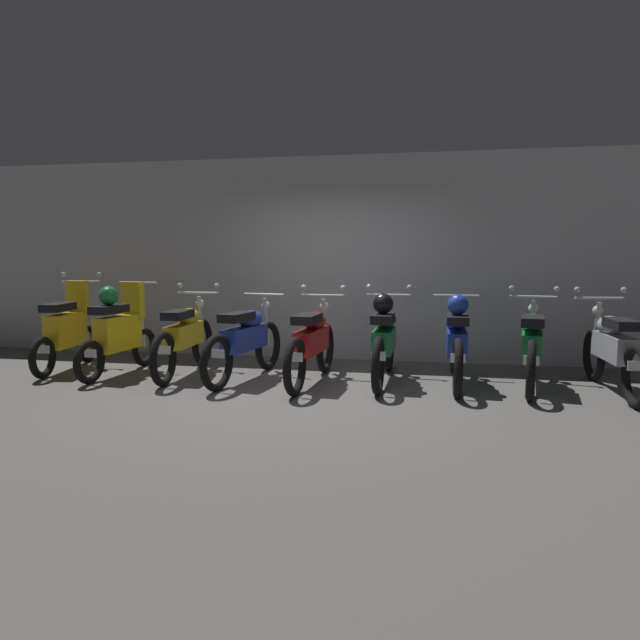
# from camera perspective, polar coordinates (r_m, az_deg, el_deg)

# --- Properties ---
(ground_plane) EXTENTS (80.00, 80.00, 0.00)m
(ground_plane) POSITION_cam_1_polar(r_m,az_deg,el_deg) (6.24, -1.98, -7.57)
(ground_plane) COLOR #565451
(back_wall) EXTENTS (16.00, 0.30, 2.94)m
(back_wall) POSITION_cam_1_polar(r_m,az_deg,el_deg) (8.38, 1.63, 6.19)
(back_wall) COLOR #ADADB2
(back_wall) RESTS_ON ground
(motorbike_slot_0) EXTENTS (0.59, 1.68, 1.29)m
(motorbike_slot_0) POSITION_cam_1_polar(r_m,az_deg,el_deg) (8.27, -24.15, -0.94)
(motorbike_slot_0) COLOR black
(motorbike_slot_0) RESTS_ON ground
(motorbike_slot_1) EXTENTS (0.56, 1.68, 1.18)m
(motorbike_slot_1) POSITION_cam_1_polar(r_m,az_deg,el_deg) (7.67, -19.65, -1.00)
(motorbike_slot_1) COLOR black
(motorbike_slot_1) RESTS_ON ground
(motorbike_slot_2) EXTENTS (0.59, 1.95, 1.15)m
(motorbike_slot_2) POSITION_cam_1_polar(r_m,az_deg,el_deg) (7.41, -13.49, -1.62)
(motorbike_slot_2) COLOR black
(motorbike_slot_2) RESTS_ON ground
(motorbike_slot_3) EXTENTS (0.59, 1.94, 1.03)m
(motorbike_slot_3) POSITION_cam_1_polar(r_m,az_deg,el_deg) (6.98, -7.54, -2.01)
(motorbike_slot_3) COLOR black
(motorbike_slot_3) RESTS_ON ground
(motorbike_slot_4) EXTENTS (0.59, 1.95, 1.15)m
(motorbike_slot_4) POSITION_cam_1_polar(r_m,az_deg,el_deg) (6.73, -0.81, -2.25)
(motorbike_slot_4) COLOR black
(motorbike_slot_4) RESTS_ON ground
(motorbike_slot_5) EXTENTS (0.59, 1.95, 1.15)m
(motorbike_slot_5) POSITION_cam_1_polar(r_m,az_deg,el_deg) (6.82, 6.52, -1.87)
(motorbike_slot_5) COLOR black
(motorbike_slot_5) RESTS_ON ground
(motorbike_slot_6) EXTENTS (0.56, 1.95, 1.08)m
(motorbike_slot_6) POSITION_cam_1_polar(r_m,az_deg,el_deg) (6.83, 13.61, -2.02)
(motorbike_slot_6) COLOR black
(motorbike_slot_6) RESTS_ON ground
(motorbike_slot_7) EXTENTS (0.59, 1.94, 1.15)m
(motorbike_slot_7) POSITION_cam_1_polar(r_m,az_deg,el_deg) (6.96, 20.61, -2.38)
(motorbike_slot_7) COLOR black
(motorbike_slot_7) RESTS_ON ground
(motorbike_slot_8) EXTENTS (0.59, 1.95, 1.15)m
(motorbike_slot_8) POSITION_cam_1_polar(r_m,az_deg,el_deg) (7.05, 27.50, -2.59)
(motorbike_slot_8) COLOR black
(motorbike_slot_8) RESTS_ON ground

